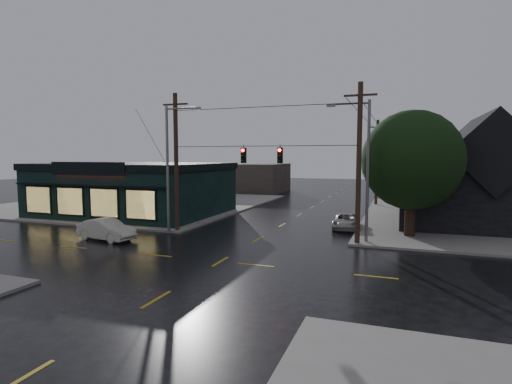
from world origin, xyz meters
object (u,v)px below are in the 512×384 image
(utility_pole_ne, at_px, (357,245))
(sedan_cream, at_px, (106,230))
(utility_pole_nw, at_px, (178,232))
(corner_tree, at_px, (412,160))
(suv_silver, at_px, (346,221))

(utility_pole_ne, xyz_separation_m, sedan_cream, (-16.03, -4.06, 0.71))
(utility_pole_nw, height_order, utility_pole_ne, same)
(corner_tree, xyz_separation_m, utility_pole_nw, (-16.18, -3.55, -5.34))
(corner_tree, relative_size, utility_pole_ne, 0.85)
(corner_tree, bearing_deg, suv_silver, 155.42)
(utility_pole_nw, bearing_deg, suv_silver, 25.80)
(utility_pole_nw, xyz_separation_m, suv_silver, (11.63, 5.62, 0.58))
(corner_tree, bearing_deg, sedan_cream, -158.39)
(corner_tree, relative_size, suv_silver, 2.05)
(utility_pole_nw, height_order, sedan_cream, utility_pole_nw)
(utility_pole_nw, distance_m, sedan_cream, 5.12)
(utility_pole_ne, bearing_deg, sedan_cream, -165.77)
(sedan_cream, bearing_deg, suv_silver, -46.79)
(sedan_cream, height_order, suv_silver, sedan_cream)
(corner_tree, xyz_separation_m, suv_silver, (-4.54, 2.08, -4.76))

